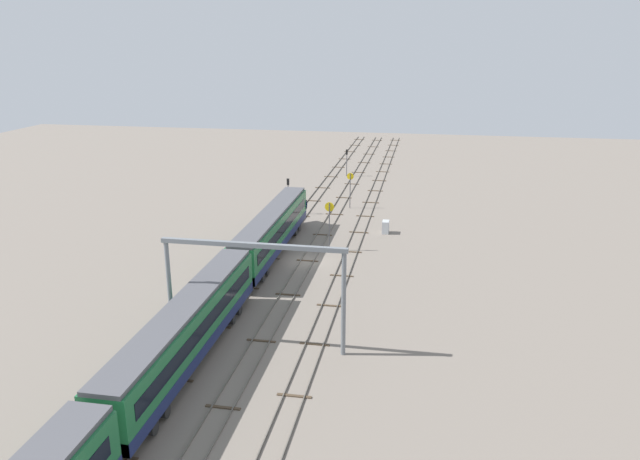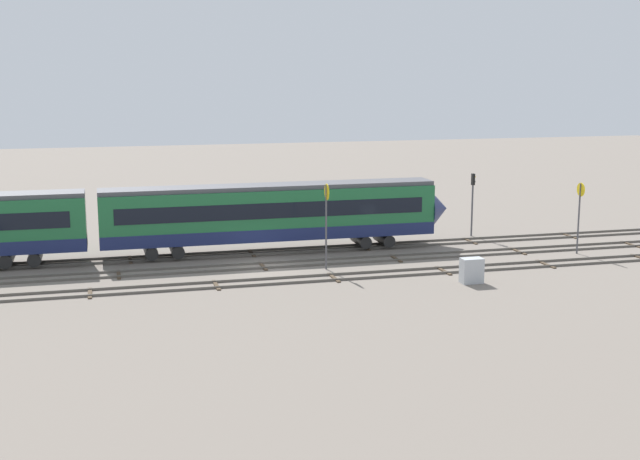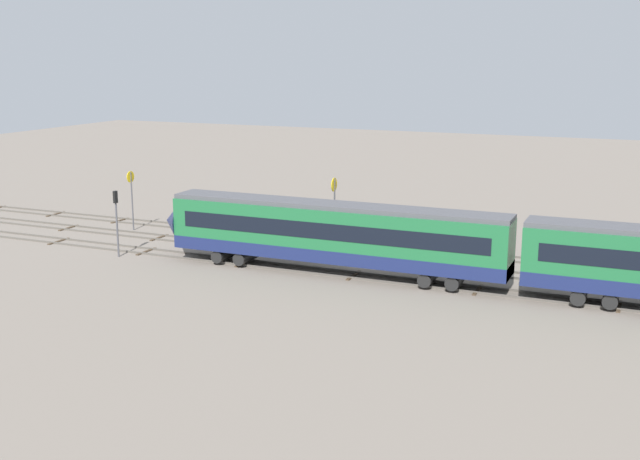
# 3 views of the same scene
# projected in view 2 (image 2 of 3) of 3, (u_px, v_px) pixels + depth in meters

# --- Properties ---
(ground_plane) EXTENTS (195.08, 195.08, 0.00)m
(ground_plane) POSITION_uv_depth(u_px,v_px,m) (263.00, 267.00, 56.45)
(ground_plane) COLOR slate
(track_near_foreground) EXTENTS (179.08, 2.40, 0.16)m
(track_near_foreground) POSITION_uv_depth(u_px,v_px,m) (276.00, 281.00, 52.33)
(track_near_foreground) COLOR #59544C
(track_near_foreground) RESTS_ON ground
(track_second_near) EXTENTS (179.08, 2.40, 0.16)m
(track_second_near) POSITION_uv_depth(u_px,v_px,m) (263.00, 266.00, 56.44)
(track_second_near) COLOR #59544C
(track_second_near) RESTS_ON ground
(track_with_train) EXTENTS (179.08, 2.40, 0.16)m
(track_with_train) POSITION_uv_depth(u_px,v_px,m) (251.00, 253.00, 60.55)
(track_with_train) COLOR #59544C
(track_with_train) RESTS_ON ground
(speed_sign_near_foreground) EXTENTS (0.14, 1.07, 5.70)m
(speed_sign_near_foreground) POSITION_uv_depth(u_px,v_px,m) (326.00, 213.00, 55.07)
(speed_sign_near_foreground) COLOR #4C4C51
(speed_sign_near_foreground) RESTS_ON ground
(speed_sign_mid_trackside) EXTENTS (0.14, 0.98, 5.13)m
(speed_sign_mid_trackside) POSITION_uv_depth(u_px,v_px,m) (580.00, 207.00, 59.93)
(speed_sign_mid_trackside) COLOR #4C4C51
(speed_sign_mid_trackside) RESTS_ON ground
(signal_light_trackside_approach) EXTENTS (0.31, 0.32, 5.00)m
(signal_light_trackside_approach) POSITION_uv_depth(u_px,v_px,m) (473.00, 196.00, 66.42)
(signal_light_trackside_approach) COLOR #4C4C51
(signal_light_trackside_approach) RESTS_ON ground
(relay_cabinet) EXTENTS (1.36, 0.82, 1.57)m
(relay_cabinet) POSITION_uv_depth(u_px,v_px,m) (472.00, 271.00, 51.99)
(relay_cabinet) COLOR #B2B7BC
(relay_cabinet) RESTS_ON ground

